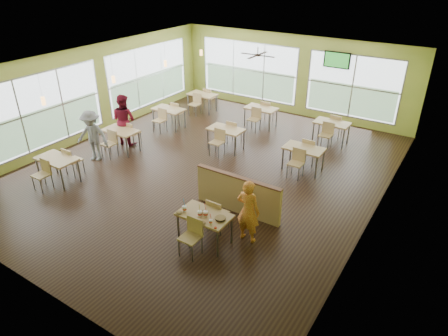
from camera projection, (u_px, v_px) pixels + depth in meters
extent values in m
plane|color=black|center=(208.00, 168.00, 12.45)|extent=(12.00, 12.00, 0.00)
plane|color=white|center=(206.00, 66.00, 10.96)|extent=(12.00, 12.00, 0.00)
cube|color=#C6C951|center=(292.00, 75.00, 16.16)|extent=(10.00, 0.04, 3.20)
cube|color=#C6C951|center=(18.00, 221.00, 7.25)|extent=(10.00, 0.04, 3.20)
cube|color=#C6C951|center=(91.00, 92.00, 14.09)|extent=(0.04, 12.00, 3.20)
cube|color=#C6C951|center=(382.00, 162.00, 9.32)|extent=(0.04, 12.00, 3.20)
cube|color=white|center=(42.00, 111.00, 12.63)|extent=(0.02, 4.50, 2.35)
cube|color=white|center=(149.00, 76.00, 16.35)|extent=(0.02, 4.50, 2.35)
cube|color=white|center=(249.00, 70.00, 17.14)|extent=(4.50, 0.02, 2.35)
cube|color=white|center=(353.00, 87.00, 14.99)|extent=(3.50, 0.02, 2.35)
cube|color=#B7BABC|center=(107.00, 121.00, 15.04)|extent=(0.04, 9.40, 0.05)
cube|color=#B7BABC|center=(295.00, 106.00, 16.61)|extent=(8.00, 0.04, 0.05)
cube|color=tan|center=(204.00, 215.00, 8.93)|extent=(1.20, 0.70, 0.04)
cube|color=brown|center=(204.00, 216.00, 8.94)|extent=(1.22, 0.71, 0.01)
cylinder|color=slate|center=(178.00, 227.00, 9.15)|extent=(0.05, 0.05, 0.71)
cylinder|color=slate|center=(217.00, 243.00, 8.63)|extent=(0.05, 0.05, 0.71)
cylinder|color=slate|center=(193.00, 215.00, 9.58)|extent=(0.05, 0.05, 0.71)
cylinder|color=slate|center=(232.00, 230.00, 9.06)|extent=(0.05, 0.05, 0.71)
cube|color=tan|center=(218.00, 214.00, 9.47)|extent=(0.42, 0.42, 0.04)
cube|color=tan|center=(222.00, 202.00, 9.51)|extent=(0.42, 0.04, 0.40)
cube|color=tan|center=(190.00, 238.00, 8.65)|extent=(0.42, 0.42, 0.04)
cube|color=tan|center=(184.00, 234.00, 8.41)|extent=(0.42, 0.04, 0.40)
cube|color=tan|center=(238.00, 195.00, 10.11)|extent=(2.40, 0.12, 1.00)
cube|color=brown|center=(238.00, 177.00, 9.87)|extent=(2.40, 0.14, 0.04)
cube|color=tan|center=(56.00, 159.00, 11.41)|extent=(1.20, 0.70, 0.04)
cube|color=brown|center=(56.00, 160.00, 11.42)|extent=(1.22, 0.71, 0.01)
cylinder|color=slate|center=(38.00, 169.00, 11.63)|extent=(0.05, 0.05, 0.71)
cylinder|color=slate|center=(62.00, 179.00, 11.12)|extent=(0.05, 0.05, 0.71)
cylinder|color=slate|center=(55.00, 162.00, 12.06)|extent=(0.05, 0.05, 0.71)
cylinder|color=slate|center=(79.00, 171.00, 11.55)|extent=(0.05, 0.05, 0.71)
cube|color=tan|center=(74.00, 160.00, 11.95)|extent=(0.42, 0.42, 0.04)
cube|color=tan|center=(77.00, 151.00, 11.99)|extent=(0.42, 0.04, 0.40)
cube|color=tan|center=(41.00, 175.00, 11.14)|extent=(0.42, 0.42, 0.04)
cube|color=tan|center=(33.00, 171.00, 10.89)|extent=(0.42, 0.04, 0.40)
cube|color=tan|center=(120.00, 130.00, 13.27)|extent=(1.20, 0.70, 0.04)
cube|color=brown|center=(120.00, 131.00, 13.28)|extent=(1.22, 0.71, 0.01)
cylinder|color=slate|center=(104.00, 140.00, 13.49)|extent=(0.05, 0.05, 0.71)
cylinder|color=slate|center=(127.00, 147.00, 12.97)|extent=(0.05, 0.05, 0.71)
cylinder|color=slate|center=(117.00, 135.00, 13.92)|extent=(0.05, 0.05, 0.71)
cylinder|color=slate|center=(139.00, 141.00, 13.40)|extent=(0.05, 0.05, 0.71)
cube|color=tan|center=(133.00, 133.00, 13.81)|extent=(0.42, 0.42, 0.04)
cube|color=tan|center=(136.00, 125.00, 13.85)|extent=(0.42, 0.04, 0.40)
cube|color=tan|center=(109.00, 144.00, 12.99)|extent=(0.42, 0.42, 0.04)
cube|color=tan|center=(103.00, 140.00, 12.75)|extent=(0.42, 0.04, 0.40)
cube|color=tan|center=(169.00, 109.00, 15.13)|extent=(1.20, 0.70, 0.04)
cube|color=brown|center=(169.00, 110.00, 15.14)|extent=(1.22, 0.71, 0.01)
cylinder|color=slate|center=(153.00, 118.00, 15.35)|extent=(0.05, 0.05, 0.71)
cylinder|color=slate|center=(175.00, 124.00, 14.83)|extent=(0.05, 0.05, 0.71)
cylinder|color=slate|center=(163.00, 114.00, 15.78)|extent=(0.05, 0.05, 0.71)
cylinder|color=slate|center=(185.00, 119.00, 15.26)|extent=(0.05, 0.05, 0.71)
cube|color=tan|center=(178.00, 112.00, 15.67)|extent=(0.42, 0.42, 0.04)
cube|color=tan|center=(181.00, 105.00, 15.71)|extent=(0.42, 0.04, 0.40)
cube|color=tan|center=(160.00, 120.00, 14.85)|extent=(0.42, 0.42, 0.04)
cube|color=tan|center=(156.00, 116.00, 14.61)|extent=(0.42, 0.04, 0.40)
cube|color=tan|center=(202.00, 94.00, 16.76)|extent=(1.20, 0.70, 0.04)
cube|color=brown|center=(202.00, 95.00, 16.77)|extent=(1.22, 0.71, 0.01)
cylinder|color=slate|center=(188.00, 102.00, 16.98)|extent=(0.05, 0.05, 0.71)
cylinder|color=slate|center=(209.00, 107.00, 16.46)|extent=(0.05, 0.05, 0.71)
cylinder|color=slate|center=(196.00, 99.00, 17.41)|extent=(0.05, 0.05, 0.71)
cylinder|color=slate|center=(217.00, 103.00, 16.90)|extent=(0.05, 0.05, 0.71)
cube|color=tan|center=(210.00, 97.00, 17.30)|extent=(0.42, 0.42, 0.04)
cube|color=tan|center=(212.00, 91.00, 17.34)|extent=(0.42, 0.04, 0.40)
cube|color=tan|center=(195.00, 104.00, 16.49)|extent=(0.42, 0.42, 0.04)
cube|color=tan|center=(192.00, 100.00, 16.24)|extent=(0.42, 0.04, 0.40)
cube|color=tan|center=(226.00, 129.00, 13.37)|extent=(1.20, 0.70, 0.04)
cube|color=brown|center=(226.00, 130.00, 13.38)|extent=(1.22, 0.71, 0.01)
cylinder|color=slate|center=(208.00, 139.00, 13.59)|extent=(0.05, 0.05, 0.71)
cylinder|color=slate|center=(235.00, 146.00, 13.07)|extent=(0.05, 0.05, 0.71)
cylinder|color=slate|center=(217.00, 133.00, 14.02)|extent=(0.05, 0.05, 0.71)
cylinder|color=slate|center=(244.00, 140.00, 13.50)|extent=(0.05, 0.05, 0.71)
cube|color=tan|center=(234.00, 132.00, 13.91)|extent=(0.42, 0.42, 0.04)
cube|color=tan|center=(237.00, 124.00, 13.95)|extent=(0.42, 0.04, 0.40)
cube|color=tan|center=(217.00, 142.00, 13.09)|extent=(0.42, 0.42, 0.04)
cube|color=tan|center=(213.00, 138.00, 12.85)|extent=(0.42, 0.04, 0.40)
cube|color=tan|center=(261.00, 108.00, 15.23)|extent=(1.20, 0.70, 0.04)
cube|color=brown|center=(261.00, 109.00, 15.24)|extent=(1.22, 0.71, 0.01)
cylinder|color=slate|center=(245.00, 117.00, 15.45)|extent=(0.05, 0.05, 0.71)
cylinder|color=slate|center=(270.00, 122.00, 14.93)|extent=(0.05, 0.05, 0.71)
cylinder|color=slate|center=(252.00, 113.00, 15.88)|extent=(0.05, 0.05, 0.71)
cylinder|color=slate|center=(276.00, 118.00, 15.36)|extent=(0.05, 0.05, 0.71)
cube|color=tan|center=(267.00, 111.00, 15.77)|extent=(0.42, 0.42, 0.04)
cube|color=tan|center=(270.00, 104.00, 15.81)|extent=(0.42, 0.04, 0.40)
cube|color=tan|center=(254.00, 119.00, 14.95)|extent=(0.42, 0.42, 0.04)
cube|color=tan|center=(251.00, 115.00, 14.71)|extent=(0.42, 0.04, 0.40)
cube|color=tan|center=(304.00, 148.00, 12.03)|extent=(1.20, 0.70, 0.04)
cube|color=brown|center=(304.00, 149.00, 12.04)|extent=(1.22, 0.71, 0.01)
cylinder|color=slate|center=(283.00, 159.00, 12.25)|extent=(0.05, 0.05, 0.71)
cylinder|color=slate|center=(316.00, 168.00, 11.73)|extent=(0.05, 0.05, 0.71)
cylinder|color=slate|center=(291.00, 152.00, 12.68)|extent=(0.05, 0.05, 0.71)
cylinder|color=slate|center=(323.00, 160.00, 12.17)|extent=(0.05, 0.05, 0.71)
cube|color=tan|center=(310.00, 150.00, 12.57)|extent=(0.42, 0.42, 0.04)
cube|color=tan|center=(313.00, 142.00, 12.61)|extent=(0.42, 0.04, 0.40)
cube|color=tan|center=(296.00, 164.00, 11.76)|extent=(0.42, 0.42, 0.04)
cube|color=tan|center=(294.00, 159.00, 11.51)|extent=(0.42, 0.04, 0.40)
cube|color=tan|center=(332.00, 123.00, 13.89)|extent=(1.20, 0.70, 0.04)
cube|color=brown|center=(332.00, 123.00, 13.90)|extent=(1.22, 0.71, 0.01)
cylinder|color=slate|center=(313.00, 132.00, 14.11)|extent=(0.05, 0.05, 0.71)
cylinder|color=slate|center=(343.00, 139.00, 13.59)|extent=(0.05, 0.05, 0.71)
cylinder|color=slate|center=(319.00, 127.00, 14.54)|extent=(0.05, 0.05, 0.71)
cylinder|color=slate|center=(348.00, 133.00, 14.02)|extent=(0.05, 0.05, 0.71)
cube|color=tan|center=(336.00, 125.00, 14.43)|extent=(0.42, 0.42, 0.04)
cube|color=tan|center=(339.00, 118.00, 14.47)|extent=(0.42, 0.04, 0.40)
cube|color=tan|center=(326.00, 135.00, 13.61)|extent=(0.42, 0.42, 0.04)
cube|color=tan|center=(324.00, 131.00, 13.37)|extent=(0.42, 0.04, 0.40)
cylinder|color=#2D2119|center=(40.00, 86.00, 10.42)|extent=(0.01, 0.01, 0.70)
cylinder|color=#E39847|center=(43.00, 101.00, 10.61)|extent=(0.11, 0.11, 0.22)
cylinder|color=#2D2119|center=(112.00, 67.00, 12.28)|extent=(0.01, 0.01, 0.70)
cylinder|color=#E39847|center=(113.00, 79.00, 12.46)|extent=(0.11, 0.11, 0.22)
cylinder|color=#2D2119|center=(165.00, 52.00, 14.13)|extent=(0.01, 0.01, 0.70)
cylinder|color=#E39847|center=(165.00, 64.00, 14.32)|extent=(0.11, 0.11, 0.22)
cylinder|color=#2D2119|center=(201.00, 42.00, 15.77)|extent=(0.01, 0.01, 0.70)
cylinder|color=#E39847|center=(201.00, 53.00, 15.96)|extent=(0.11, 0.11, 0.22)
cylinder|color=#2D2119|center=(258.00, 51.00, 13.24)|extent=(0.03, 0.03, 0.24)
cylinder|color=#2D2119|center=(258.00, 55.00, 13.31)|extent=(0.16, 0.16, 0.06)
cube|color=#2D2119|center=(267.00, 56.00, 13.14)|extent=(0.55, 0.10, 0.01)
cube|color=#2D2119|center=(263.00, 53.00, 13.57)|extent=(0.10, 0.55, 0.01)
cube|color=#2D2119|center=(249.00, 54.00, 13.47)|extent=(0.55, 0.10, 0.01)
cube|color=#2D2119|center=(253.00, 57.00, 13.05)|extent=(0.10, 0.55, 0.01)
cube|color=black|center=(337.00, 60.00, 14.83)|extent=(1.00, 0.06, 0.60)
cube|color=green|center=(337.00, 60.00, 14.80)|extent=(0.90, 0.01, 0.52)
imported|color=#D44C17|center=(248.00, 211.00, 8.96)|extent=(0.58, 0.38, 1.57)
imported|color=maroon|center=(124.00, 119.00, 13.74)|extent=(0.91, 0.74, 1.77)
imported|color=slate|center=(92.00, 136.00, 12.61)|extent=(1.21, 0.91, 1.67)
cone|color=white|center=(185.00, 209.00, 8.98)|extent=(0.10, 0.10, 0.14)
cylinder|color=#B9230C|center=(185.00, 209.00, 8.98)|extent=(0.09, 0.09, 0.04)
cylinder|color=white|center=(184.00, 206.00, 8.95)|extent=(0.11, 0.11, 0.01)
cylinder|color=#1378EF|center=(184.00, 202.00, 8.89)|extent=(0.02, 0.06, 0.24)
cone|color=white|center=(200.00, 214.00, 8.81)|extent=(0.10, 0.10, 0.13)
cylinder|color=#B9230C|center=(200.00, 214.00, 8.81)|extent=(0.09, 0.09, 0.04)
cylinder|color=white|center=(200.00, 211.00, 8.78)|extent=(0.10, 0.10, 0.01)
cylinder|color=gold|center=(199.00, 207.00, 8.72)|extent=(0.02, 0.06, 0.24)
cone|color=white|center=(206.00, 214.00, 8.81)|extent=(0.10, 0.10, 0.13)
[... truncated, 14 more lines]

